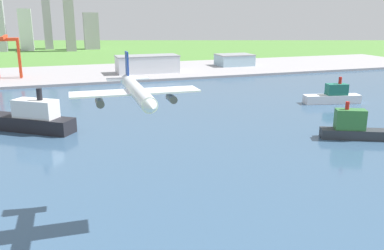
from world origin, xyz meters
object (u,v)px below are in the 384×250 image
(warehouse_annex, at_px, (234,60))
(ferry_boat, at_px, (333,96))
(container_barge, at_px, (357,128))
(cargo_ship, at_px, (24,119))
(port_crane_red, at_px, (6,48))
(airplane_landing, at_px, (137,92))
(warehouse_main, at_px, (147,64))

(warehouse_annex, bearing_deg, ferry_boat, -94.47)
(ferry_boat, bearing_deg, warehouse_annex, 85.53)
(container_barge, height_order, ferry_boat, container_barge)
(cargo_ship, relative_size, port_crane_red, 1.37)
(airplane_landing, height_order, warehouse_annex, airplane_landing)
(warehouse_main, height_order, warehouse_annex, warehouse_main)
(ferry_boat, relative_size, warehouse_annex, 1.00)
(ferry_boat, distance_m, warehouse_main, 211.11)
(airplane_landing, height_order, port_crane_red, airplane_landing)
(airplane_landing, height_order, ferry_boat, airplane_landing)
(port_crane_red, relative_size, warehouse_main, 0.68)
(container_barge, distance_m, warehouse_main, 271.51)
(airplane_landing, relative_size, container_barge, 1.05)
(airplane_landing, distance_m, container_barge, 145.08)
(airplane_landing, relative_size, warehouse_main, 0.67)
(warehouse_main, relative_size, warehouse_annex, 1.56)
(warehouse_annex, bearing_deg, airplane_landing, -118.59)
(cargo_ship, bearing_deg, container_barge, -24.02)
(ferry_boat, height_order, warehouse_annex, ferry_boat)
(cargo_ship, relative_size, ferry_boat, 1.46)
(container_barge, distance_m, warehouse_annex, 298.65)
(cargo_ship, bearing_deg, warehouse_annex, 43.35)
(container_barge, xyz_separation_m, warehouse_annex, (61.56, 292.21, 3.48))
(cargo_ship, bearing_deg, airplane_landing, -73.02)
(cargo_ship, distance_m, ferry_boat, 213.41)
(ferry_boat, bearing_deg, warehouse_main, 117.64)
(airplane_landing, bearing_deg, ferry_boat, 38.04)
(cargo_ship, xyz_separation_m, warehouse_main, (115.47, 191.16, 4.93))
(cargo_ship, distance_m, warehouse_annex, 316.33)
(container_barge, xyz_separation_m, cargo_ship, (-168.46, 75.06, 0.94))
(warehouse_annex, bearing_deg, warehouse_main, -167.22)
(cargo_ship, distance_m, warehouse_main, 223.38)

